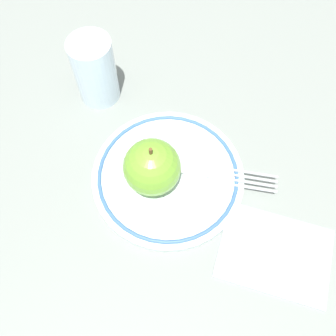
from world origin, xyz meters
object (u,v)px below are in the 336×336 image
fork (210,174)px  napkin_folded (275,253)px  apple_red_whole (152,167)px  drinking_glass (95,71)px  plate (168,176)px

fork → napkin_folded: 0.14m
apple_red_whole → drinking_glass: 0.19m
drinking_glass → napkin_folded: size_ratio=0.77×
fork → napkin_folded: bearing=-43.6°
apple_red_whole → drinking_glass: size_ratio=0.79×
apple_red_whole → drinking_glass: (0.15, -0.11, 0.00)m
plate → napkin_folded: (-0.18, 0.04, -0.00)m
apple_red_whole → drinking_glass: drinking_glass is taller
apple_red_whole → napkin_folded: (-0.20, 0.03, -0.05)m
apple_red_whole → napkin_folded: bearing=172.5°
fork → napkin_folded: (-0.12, 0.07, -0.01)m
apple_red_whole → napkin_folded: 0.21m
plate → fork: fork is taller
drinking_glass → fork: bearing=162.7°
drinking_glass → napkin_folded: (-0.35, 0.14, -0.05)m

